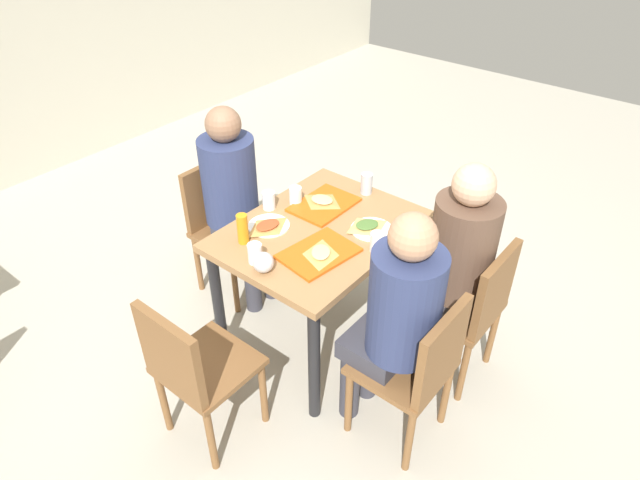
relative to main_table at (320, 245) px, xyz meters
name	(u,v)px	position (x,y,z in m)	size (l,w,h in m)	color
ground_plane	(320,335)	(0.00, 0.00, -0.67)	(10.00, 10.00, 0.02)	#B2AD9E
main_table	(320,245)	(0.00, 0.00, 0.00)	(1.04, 0.80, 0.77)	#9E7247
chair_near_left	(419,366)	(-0.26, -0.78, -0.16)	(0.40, 0.40, 0.85)	brown
chair_near_right	(472,305)	(0.26, -0.78, -0.16)	(0.40, 0.40, 0.85)	brown
chair_far_side	(222,219)	(0.00, 0.78, -0.16)	(0.40, 0.40, 0.85)	brown
chair_left_end	(193,367)	(-0.90, 0.00, -0.16)	(0.40, 0.40, 0.85)	brown
person_in_red	(397,312)	(-0.26, -0.64, 0.09)	(0.32, 0.42, 1.26)	#383842
person_in_brown_jacket	(454,256)	(0.26, -0.64, 0.09)	(0.32, 0.42, 1.26)	#383842
person_far_side	(235,193)	(0.00, 0.64, 0.09)	(0.32, 0.42, 1.26)	#383842
tray_red_near	(319,253)	(-0.18, -0.14, 0.12)	(0.36, 0.26, 0.02)	#D85914
tray_red_far	(324,205)	(0.18, 0.12, 0.12)	(0.36, 0.26, 0.02)	#D85914
paper_plate_center	(269,226)	(-0.16, 0.22, 0.12)	(0.22, 0.22, 0.01)	white
paper_plate_near_edge	(372,229)	(0.16, -0.22, 0.12)	(0.22, 0.22, 0.01)	white
pizza_slice_a	(321,253)	(-0.19, -0.16, 0.14)	(0.22, 0.21, 0.02)	tan
pizza_slice_b	(322,200)	(0.19, 0.14, 0.14)	(0.15, 0.19, 0.02)	#C68C47
pizza_slice_c	(268,226)	(-0.18, 0.21, 0.13)	(0.20, 0.15, 0.02)	#C68C47
pizza_slice_d	(367,226)	(0.15, -0.19, 0.13)	(0.22, 0.20, 0.02)	#DBAD60
plastic_cup_a	(269,200)	(-0.03, 0.34, 0.16)	(0.07, 0.07, 0.10)	white
plastic_cup_b	(377,242)	(0.03, -0.34, 0.16)	(0.07, 0.07, 0.10)	white
plastic_cup_c	(255,253)	(-0.42, 0.06, 0.16)	(0.07, 0.07, 0.10)	white
plastic_cup_d	(296,196)	(0.10, 0.26, 0.16)	(0.07, 0.07, 0.10)	white
soda_can	(366,184)	(0.44, 0.02, 0.17)	(0.07, 0.07, 0.12)	#B7BCC6
condiment_bottle	(243,229)	(-0.34, 0.22, 0.19)	(0.06, 0.06, 0.16)	orange
foil_bundle	(263,262)	(-0.44, -0.02, 0.16)	(0.10, 0.10, 0.10)	silver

